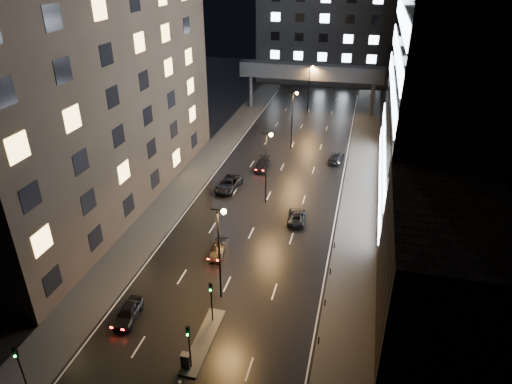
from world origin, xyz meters
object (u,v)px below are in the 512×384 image
at_px(car_away_d, 262,165).
at_px(car_away_a, 128,313).
at_px(car_toward_b, 336,157).
at_px(car_away_b, 219,249).
at_px(car_away_c, 228,184).
at_px(utility_cabinet, 186,360).
at_px(car_toward_a, 297,216).

bearing_deg(car_away_d, car_away_a, -99.42).
bearing_deg(car_toward_b, car_away_b, 76.41).
bearing_deg(car_toward_b, car_away_c, 50.35).
height_order(car_away_d, car_toward_b, car_toward_b).
bearing_deg(car_away_c, car_away_b, -71.13).
distance_m(car_away_b, car_away_c, 16.12).
height_order(car_away_b, car_away_c, car_away_c).
height_order(car_away_c, utility_cabinet, car_away_c).
height_order(car_away_a, car_away_d, car_away_a).
height_order(car_away_c, car_toward_a, car_away_c).
height_order(car_away_a, utility_cabinet, utility_cabinet).
relative_size(car_away_c, car_toward_b, 1.17).
relative_size(car_away_a, car_toward_a, 0.91).
xyz_separation_m(car_away_a, car_toward_a, (12.36, 21.19, -0.07)).
height_order(car_away_b, car_away_d, car_away_b).
bearing_deg(car_toward_a, car_away_a, 54.04).
distance_m(car_away_a, car_away_d, 35.86).
distance_m(car_away_a, car_away_b, 12.86).
bearing_deg(car_away_b, car_toward_b, 67.09).
xyz_separation_m(car_away_b, car_toward_a, (7.35, 9.34, -0.04)).
distance_m(car_toward_b, utility_cabinet, 46.20).
distance_m(car_toward_a, utility_cabinet, 25.71).
distance_m(car_away_d, car_toward_b, 12.51).
height_order(car_away_b, car_toward_a, car_away_b).
distance_m(car_away_c, utility_cabinet, 32.13).
bearing_deg(utility_cabinet, car_away_a, 150.26).
bearing_deg(car_away_c, car_toward_b, 49.95).
relative_size(car_away_d, car_toward_a, 1.01).
distance_m(car_away_b, car_toward_a, 11.89).
height_order(car_away_a, car_away_c, car_away_c).
bearing_deg(car_away_a, car_toward_a, 54.47).
bearing_deg(car_toward_a, utility_cabinet, 73.05).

